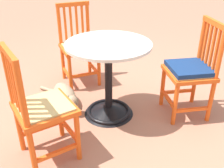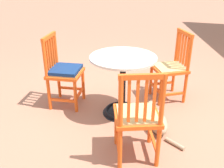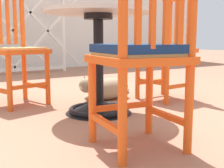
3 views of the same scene
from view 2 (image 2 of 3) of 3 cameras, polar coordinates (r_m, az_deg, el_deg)
ground_plane at (r=3.16m, az=1.39°, el=-6.46°), size 24.00×24.00×0.00m
cafe_table at (r=3.03m, az=2.35°, el=-1.79°), size 0.76×0.76×0.73m
orange_chair_facing_out at (r=3.22m, az=-10.77°, el=2.64°), size 0.46×0.46×0.91m
orange_chair_by_planter at (r=2.29m, az=5.73°, el=-7.44°), size 0.43×0.43×0.91m
orange_chair_at_corner at (r=3.41m, az=13.08°, el=3.49°), size 0.48×0.48×0.91m
tabby_cat at (r=2.91m, az=9.86°, el=-7.81°), size 0.70×0.36×0.23m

